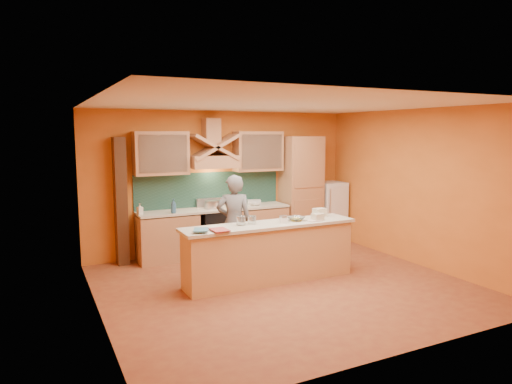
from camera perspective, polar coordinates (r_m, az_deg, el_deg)
name	(u,v)px	position (r m, az deg, el deg)	size (l,w,h in m)	color
floor	(284,285)	(7.31, 3.55, -11.57)	(5.50, 5.00, 0.01)	brown
ceiling	(286,104)	(6.92, 3.74, 10.92)	(5.50, 5.00, 0.01)	white
wall_back	(223,181)	(9.21, -4.13, 1.33)	(5.50, 0.02, 2.80)	orange
wall_front	(405,227)	(5.00, 18.09, -4.22)	(5.50, 0.02, 2.80)	orange
wall_left	(96,211)	(6.11, -19.37, -2.20)	(0.02, 5.00, 2.80)	orange
wall_right	(418,187)	(8.67, 19.61, 0.53)	(0.02, 5.00, 2.80)	orange
base_cabinet_left	(168,238)	(8.70, -11.00, -5.64)	(1.10, 0.60, 0.86)	tan
base_cabinet_right	(259,228)	(9.36, 0.33, -4.57)	(1.10, 0.60, 0.86)	tan
counter_top	(215,209)	(8.89, -5.16, -2.15)	(3.00, 0.62, 0.04)	beige
stove	(215,232)	(8.98, -5.12, -4.98)	(0.60, 0.58, 0.90)	black
backsplash	(210,190)	(9.11, -5.83, 0.29)	(3.00, 0.03, 0.70)	#1B3D35
range_hood	(213,162)	(8.83, -5.34, 3.79)	(0.92, 0.50, 0.24)	tan
hood_chimney	(211,131)	(8.91, -5.62, 7.55)	(0.30, 0.30, 0.50)	tan
upper_cabinet_left	(161,153)	(8.59, -11.80, 4.77)	(1.00, 0.35, 0.80)	tan
upper_cabinet_right	(258,151)	(9.30, 0.26, 5.12)	(1.00, 0.35, 0.80)	tan
pantry_column	(301,191)	(9.72, 5.61, 0.15)	(0.80, 0.60, 2.30)	tan
fridge	(329,211)	(10.21, 9.16, -2.40)	(0.58, 0.60, 1.30)	white
trim_column_left	(121,201)	(8.54, -16.57, -1.13)	(0.20, 0.30, 2.30)	#472816
island_body	(270,254)	(7.38, 1.73, -7.78)	(2.80, 0.55, 0.88)	tan
island_top	(270,225)	(7.27, 1.74, -4.13)	(2.90, 0.62, 0.05)	beige
person	(234,223)	(7.89, -2.77, -3.85)	(0.61, 0.40, 1.67)	slate
pot_large	(211,206)	(8.86, -5.63, -1.70)	(0.27, 0.27, 0.15)	silver
pot_small	(218,205)	(8.92, -4.83, -1.64)	(0.19, 0.19, 0.15)	silver
soap_bottle_a	(140,209)	(8.44, -14.32, -2.06)	(0.09, 0.09, 0.20)	silver
soap_bottle_b	(173,206)	(8.42, -10.28, -1.73)	(0.10, 0.10, 0.26)	#2F5B82
bowl_back	(255,204)	(9.18, -0.10, -1.47)	(0.22, 0.22, 0.07)	white
dish_rack	(254,202)	(9.27, -0.25, -1.30)	(0.27, 0.21, 0.10)	silver
book_lower	(212,231)	(6.67, -5.51, -4.88)	(0.23, 0.31, 0.03)	#AC3E3D
book_upper	(194,230)	(6.68, -7.81, -4.72)	(0.21, 0.28, 0.02)	teal
jar_large	(241,221)	(7.11, -1.89, -3.60)	(0.14, 0.14, 0.14)	silver
jar_small	(252,220)	(7.20, -0.51, -3.51)	(0.13, 0.13, 0.13)	white
kitchen_scale	(284,220)	(7.32, 3.46, -3.49)	(0.11, 0.11, 0.09)	white
mixing_bowl	(296,219)	(7.51, 5.04, -3.33)	(0.27, 0.27, 0.07)	silver
cloth	(314,220)	(7.52, 7.31, -3.54)	(0.23, 0.17, 0.02)	beige
grocery_bag_a	(320,212)	(7.94, 7.96, -2.53)	(0.21, 0.17, 0.14)	beige
grocery_bag_b	(318,217)	(7.57, 7.72, -3.10)	(0.18, 0.14, 0.11)	beige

